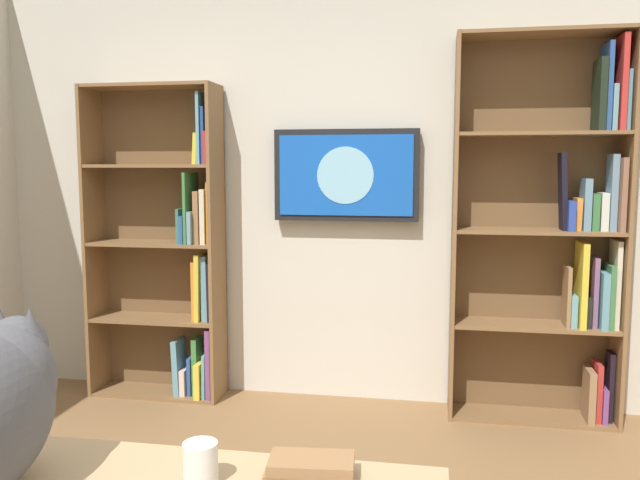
# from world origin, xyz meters

# --- Properties ---
(wall_back) EXTENTS (4.52, 0.06, 2.70)m
(wall_back) POSITION_xyz_m (0.00, -2.23, 1.35)
(wall_back) COLOR beige
(wall_back) RESTS_ON ground
(bookshelf_left) EXTENTS (0.94, 0.28, 2.19)m
(bookshelf_left) POSITION_xyz_m (-1.27, -2.07, 1.09)
(bookshelf_left) COLOR brown
(bookshelf_left) RESTS_ON ground
(bookshelf_right) EXTENTS (0.84, 0.28, 1.95)m
(bookshelf_right) POSITION_xyz_m (1.05, -2.07, 0.91)
(bookshelf_right) COLOR brown
(bookshelf_right) RESTS_ON ground
(wall_mounted_tv) EXTENTS (0.88, 0.07, 0.55)m
(wall_mounted_tv) POSITION_xyz_m (-0.05, -2.15, 1.40)
(wall_mounted_tv) COLOR black
(coffee_mug) EXTENTS (0.08, 0.08, 0.10)m
(coffee_mug) POSITION_xyz_m (-0.07, 0.39, 0.79)
(coffee_mug) COLOR white
(coffee_mug) RESTS_ON desk
(desk_book_stack) EXTENTS (0.21, 0.13, 0.05)m
(desk_book_stack) POSITION_xyz_m (-0.31, 0.33, 0.76)
(desk_book_stack) COLOR #996B42
(desk_book_stack) RESTS_ON desk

